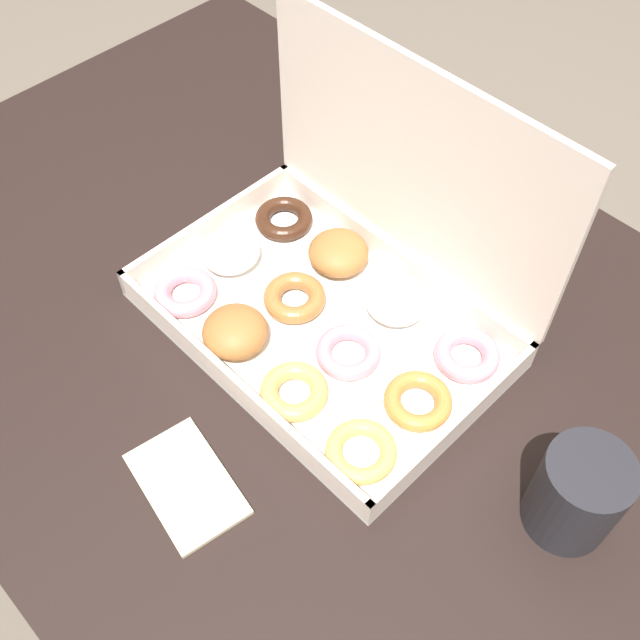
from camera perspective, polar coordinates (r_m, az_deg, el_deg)
ground_plane at (r=1.55m, az=-0.50°, el=-16.89°), size 8.00×8.00×0.00m
dining_table at (r=0.97m, az=-0.76°, el=-3.83°), size 1.30×0.85×0.73m
donut_box at (r=0.87m, az=1.29°, el=2.76°), size 0.42×0.28×0.30m
coffee_mug at (r=0.77m, az=19.04°, el=-12.36°), size 0.09×0.09×0.11m
paper_napkin at (r=0.80m, az=-10.13°, el=-12.20°), size 0.14×0.10×0.01m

